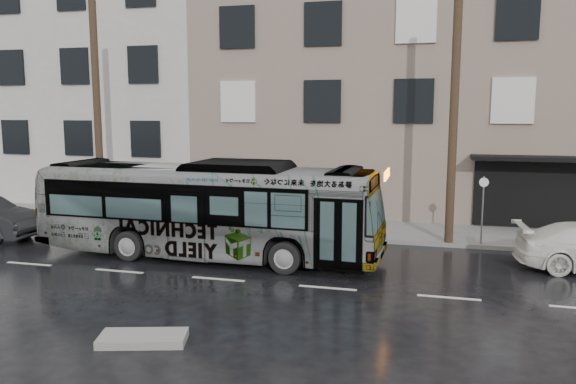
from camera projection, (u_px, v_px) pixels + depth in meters
name	position (u px, v px, depth m)	size (l,w,h in m)	color
ground	(246.00, 257.00, 18.55)	(120.00, 120.00, 0.00)	black
sidewalk	(285.00, 226.00, 23.23)	(90.00, 3.60, 0.15)	gray
building_taupe	(418.00, 97.00, 28.66)	(20.00, 12.00, 11.00)	gray
building_grey	(48.00, 60.00, 35.50)	(26.00, 15.00, 16.00)	beige
utility_pole_front	(454.00, 115.00, 19.41)	(0.30, 0.30, 9.00)	#443322
utility_pole_rear	(97.00, 115.00, 22.92)	(0.30, 0.30, 9.00)	#443322
sign_post	(482.00, 210.00, 19.61)	(0.06, 0.06, 2.40)	slate
bus	(207.00, 209.00, 18.41)	(2.69, 11.50, 3.20)	#B2B2B2
slush_pile	(143.00, 338.00, 11.73)	(1.80, 0.80, 0.18)	gray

